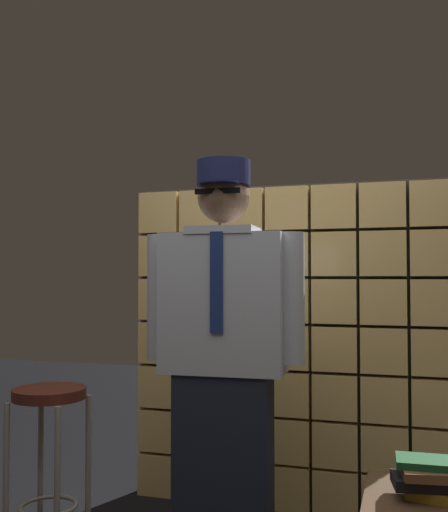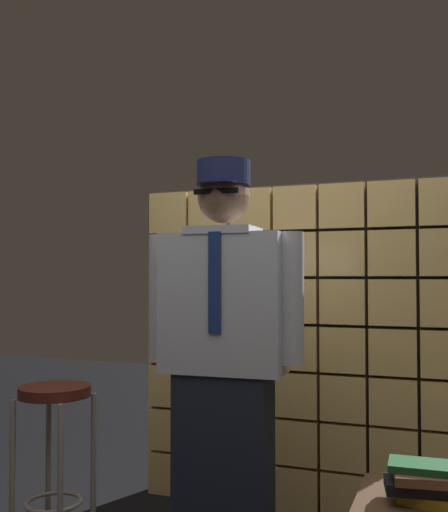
{
  "view_description": "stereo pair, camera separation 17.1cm",
  "coord_description": "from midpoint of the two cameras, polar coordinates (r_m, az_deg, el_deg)",
  "views": [
    {
      "loc": [
        0.65,
        -2.02,
        1.31
      ],
      "look_at": [
        -0.14,
        0.53,
        1.4
      ],
      "focal_mm": 41.77,
      "sensor_mm": 36.0,
      "label": 1
    },
    {
      "loc": [
        0.81,
        -1.96,
        1.31
      ],
      "look_at": [
        -0.14,
        0.53,
        1.4
      ],
      "focal_mm": 41.77,
      "sensor_mm": 36.0,
      "label": 2
    }
  ],
  "objects": [
    {
      "name": "glass_block_wall",
      "position": [
        3.42,
        4.75,
        -8.68
      ],
      "size": [
        1.86,
        0.1,
        1.86
      ],
      "color": "#F2C672",
      "rests_on": "ground"
    },
    {
      "name": "book_stack",
      "position": [
        2.29,
        16.93,
        -19.7
      ],
      "size": [
        0.25,
        0.19,
        0.13
      ],
      "color": "olive",
      "rests_on": "side_table"
    },
    {
      "name": "bar_stool",
      "position": [
        3.04,
        -18.05,
        -15.67
      ],
      "size": [
        0.34,
        0.34,
        0.78
      ],
      "color": "#592319",
      "rests_on": "ground"
    },
    {
      "name": "standing_person",
      "position": [
        2.69,
        -1.88,
        -9.55
      ],
      "size": [
        0.73,
        0.32,
        1.83
      ],
      "rotation": [
        0.0,
        0.0,
        0.05
      ],
      "color": "#1E2333",
      "rests_on": "ground"
    }
  ]
}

